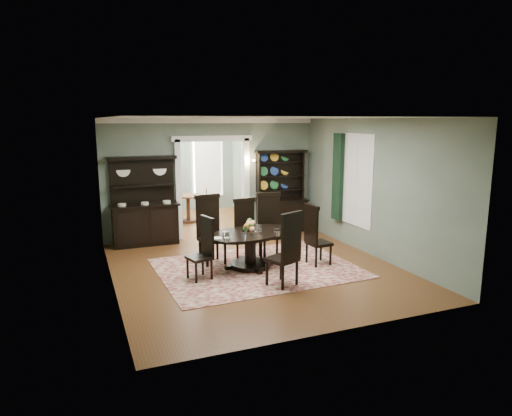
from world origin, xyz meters
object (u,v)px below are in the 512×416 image
Objects in this scene: sideboard at (145,214)px; welsh_dresser at (281,202)px; dining_table at (250,243)px; parlor_table at (188,204)px.

welsh_dresser is (3.61, 0.01, 0.05)m from sideboard.
sideboard is (-1.72, 2.59, 0.23)m from dining_table.
welsh_dresser is 2.89m from parlor_table.
dining_table is 1.03× the size of sideboard.
sideboard is at bearing -127.40° from parlor_table.
parlor_table is at bearing 73.46° from dining_table.
parlor_table is (-2.07, 2.00, -0.26)m from welsh_dresser.
welsh_dresser is 2.49× the size of parlor_table.
dining_table is 3.23m from welsh_dresser.
dining_table is 4.61m from parlor_table.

